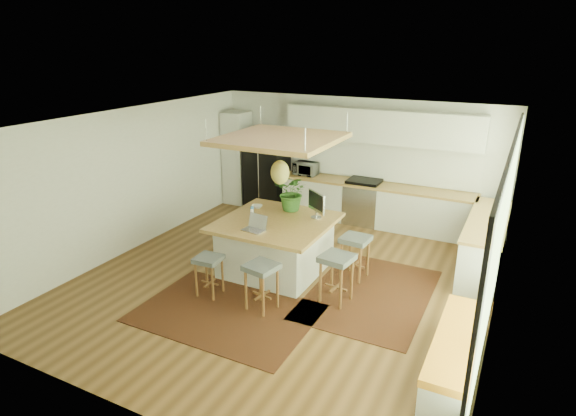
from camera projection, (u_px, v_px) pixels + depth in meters
The scene contains 33 objects.
floor at pixel (285, 279), 8.17m from camera, with size 7.00×7.00×0.00m, color #513417.
ceiling at pixel (285, 120), 7.27m from camera, with size 7.00×7.00×0.00m, color white.
wall_back at pixel (357, 159), 10.67m from camera, with size 6.50×6.50×0.00m, color silver.
wall_front at pixel (125, 306), 4.77m from camera, with size 6.50×6.50×0.00m, color silver.
wall_left at pixel (133, 179), 9.10m from camera, with size 7.00×7.00×0.00m, color silver.
wall_right at pixel (503, 240), 6.33m from camera, with size 7.00×7.00×0.00m, color silver.
window_wall at pixel (501, 236), 6.33m from camera, with size 0.10×6.20×2.60m, color black, non-canonical shape.
pantry at pixel (237, 158), 11.73m from camera, with size 0.55×0.60×2.25m, color silver.
back_counter_base at pixel (374, 205), 10.46m from camera, with size 4.20×0.60×0.88m, color silver.
back_counter_top at pixel (375, 185), 10.31m from camera, with size 4.24×0.64×0.05m, color olive.
backsplash at pixel (380, 162), 10.41m from camera, with size 4.20×0.02×0.80m, color white.
upper_cabinets at pixel (381, 126), 10.01m from camera, with size 4.20×0.34×0.70m, color silver.
range at pixel (363, 201), 10.55m from camera, with size 0.76×0.62×1.00m, color #A5A5AA, non-canonical shape.
right_counter_base at pixel (484, 245), 8.45m from camera, with size 0.60×2.50×0.88m, color silver.
right_counter_top at pixel (488, 220), 8.30m from camera, with size 0.64×2.54×0.05m, color olive.
window_bench at pixel (456, 354), 5.81m from camera, with size 0.52×2.00×0.50m, color silver, non-canonical shape.
ceiling_panel at pixel (280, 155), 7.95m from camera, with size 1.86×1.86×0.80m, color olive, non-canonical shape.
rug_near at pixel (226, 313), 7.14m from camera, with size 2.60×1.80×0.01m, color black.
rug_right at pixel (370, 294), 7.69m from camera, with size 1.80×2.60×0.01m, color black.
fridge at pixel (267, 170), 11.43m from camera, with size 0.94×0.74×1.90m, color black, non-canonical shape.
island at pixel (276, 245), 8.36m from camera, with size 1.85×1.85×0.93m, color olive, non-canonical shape.
stool_near_left at pixel (209, 274), 7.56m from camera, with size 0.39×0.39×0.66m, color #474C4E, non-canonical shape.
stool_near_right at pixel (262, 288), 7.15m from camera, with size 0.44×0.44×0.74m, color #474C4E, non-canonical shape.
stool_right_front at pixel (336, 281), 7.36m from camera, with size 0.46×0.46×0.78m, color #474C4E, non-canonical shape.
stool_right_back at pixel (355, 259), 8.10m from camera, with size 0.45×0.45×0.76m, color #474C4E, non-canonical shape.
stool_left_side at pixel (226, 237), 8.99m from camera, with size 0.38×0.38×0.65m, color #474C4E, non-canonical shape.
laptop at pixel (253, 224), 7.73m from camera, with size 0.36×0.38×0.27m, color #A5A5AA, non-canonical shape.
monitor at pixel (316, 204), 8.25m from camera, with size 0.51×0.18×0.48m, color #A5A5AA, non-canonical shape.
microwave at pixel (306, 167), 10.97m from camera, with size 0.53×0.29×0.36m, color #A5A5AA.
island_plant at pixel (293, 196), 8.62m from camera, with size 0.61×0.68×0.53m, color #1E4C19.
island_bowl at pixel (257, 207), 8.82m from camera, with size 0.20×0.20×0.05m, color white.
island_bottle_0 at pixel (251, 209), 8.49m from camera, with size 0.07×0.07×0.19m, color #347CD3.
island_bottle_1 at pixel (251, 214), 8.22m from camera, with size 0.07×0.07×0.19m, color white.
Camera 1 is at (3.34, -6.49, 3.85)m, focal length 29.87 mm.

